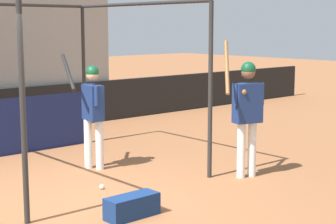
% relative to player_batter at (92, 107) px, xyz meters
% --- Properties ---
extents(ground_plane, '(60.00, 60.00, 0.00)m').
position_rel_player_batter_xyz_m(ground_plane, '(-1.25, -1.61, -1.04)').
color(ground_plane, '#935B38').
extents(batting_cage, '(3.21, 3.62, 2.77)m').
position_rel_player_batter_xyz_m(batting_cage, '(-0.51, 1.11, 0.19)').
color(batting_cage, '#282828').
rests_on(batting_cage, ground).
extents(player_batter, '(0.56, 0.92, 1.90)m').
position_rel_player_batter_xyz_m(player_batter, '(0.00, 0.00, 0.00)').
color(player_batter, white).
rests_on(player_batter, ground).
extents(player_waiting, '(0.82, 0.53, 2.14)m').
position_rel_player_batter_xyz_m(player_waiting, '(1.51, -2.03, 0.07)').
color(player_waiting, white).
rests_on(player_waiting, ground).
extents(equipment_bag, '(0.70, 0.28, 0.28)m').
position_rel_player_batter_xyz_m(equipment_bag, '(-0.99, -2.34, -0.90)').
color(equipment_bag, navy).
rests_on(equipment_bag, ground).
extents(baseball, '(0.07, 0.07, 0.07)m').
position_rel_player_batter_xyz_m(baseball, '(-0.59, -1.09, -1.00)').
color(baseball, white).
rests_on(baseball, ground).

